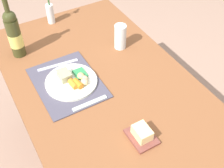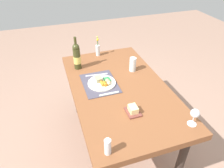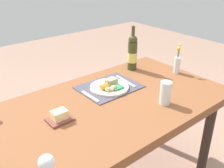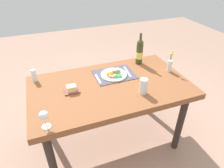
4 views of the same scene
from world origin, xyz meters
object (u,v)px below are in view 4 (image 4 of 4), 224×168
(dining_table, at_px, (110,92))
(fork, at_px, (127,72))
(knife, at_px, (98,79))
(wine_glass, at_px, (44,116))
(flower_vase, at_px, (170,65))
(water_tumbler, at_px, (143,87))
(salt_shaker, at_px, (34,75))
(wine_bottle, at_px, (140,52))
(dinner_plate, at_px, (114,74))
(butter_dish, at_px, (72,89))

(dining_table, bearing_deg, fork, -148.19)
(fork, distance_m, knife, 0.32)
(fork, relative_size, wine_glass, 1.56)
(dining_table, relative_size, flower_vase, 6.44)
(water_tumbler, bearing_deg, knife, -48.79)
(salt_shaker, bearing_deg, wine_bottle, 179.09)
(knife, xyz_separation_m, water_tumbler, (-0.30, 0.34, 0.05))
(dinner_plate, xyz_separation_m, wine_bottle, (-0.35, -0.16, 0.11))
(dining_table, distance_m, dinner_plate, 0.19)
(fork, distance_m, water_tumbler, 0.37)
(wine_bottle, bearing_deg, fork, 35.97)
(knife, bearing_deg, wine_bottle, -161.91)
(butter_dish, relative_size, flower_vase, 0.58)
(salt_shaker, bearing_deg, dining_table, 154.17)
(dinner_plate, distance_m, flower_vase, 0.57)
(knife, bearing_deg, water_tumbler, 131.09)
(fork, relative_size, salt_shaker, 1.81)
(flower_vase, bearing_deg, fork, -16.94)
(dining_table, xyz_separation_m, knife, (0.08, -0.12, 0.09))
(knife, bearing_deg, wine_glass, 41.67)
(dining_table, xyz_separation_m, flower_vase, (-0.64, -0.02, 0.16))
(fork, xyz_separation_m, water_tumbler, (0.02, 0.36, 0.05))
(wine_glass, height_order, butter_dish, wine_glass)
(knife, bearing_deg, dinner_plate, -175.68)
(fork, relative_size, flower_vase, 0.96)
(knife, bearing_deg, fork, -175.48)
(wine_glass, height_order, water_tumbler, water_tumbler)
(knife, xyz_separation_m, flower_vase, (-0.72, 0.10, 0.07))
(knife, relative_size, flower_vase, 0.77)
(dinner_plate, height_order, wine_bottle, wine_bottle)
(knife, height_order, wine_bottle, wine_bottle)
(knife, distance_m, salt_shaker, 0.59)
(wine_bottle, distance_m, flower_vase, 0.34)
(flower_vase, bearing_deg, wine_glass, 16.36)
(knife, distance_m, wine_glass, 0.69)
(dining_table, distance_m, butter_dish, 0.37)
(wine_glass, bearing_deg, wine_bottle, -148.58)
(knife, relative_size, salt_shaker, 1.45)
(wine_glass, xyz_separation_m, butter_dish, (-0.24, -0.35, -0.07))
(dinner_plate, relative_size, salt_shaker, 2.15)
(fork, bearing_deg, flower_vase, 168.97)
(dining_table, bearing_deg, butter_dish, -2.84)
(dining_table, bearing_deg, salt_shaker, -25.83)
(fork, distance_m, butter_dish, 0.60)
(dinner_plate, bearing_deg, wine_bottle, -155.85)
(dinner_plate, bearing_deg, dining_table, 57.29)
(knife, distance_m, butter_dish, 0.29)
(knife, bearing_deg, flower_vase, 172.20)
(knife, bearing_deg, salt_shaker, -18.63)
(dining_table, relative_size, wine_bottle, 4.30)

